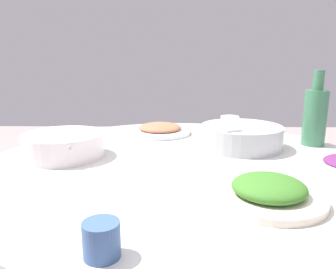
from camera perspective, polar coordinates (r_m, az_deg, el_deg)
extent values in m
cylinder|color=silver|center=(1.03, 2.10, -5.49)|extent=(1.19, 1.19, 0.03)
cylinder|color=#B2B5BA|center=(1.20, 12.22, -0.35)|extent=(0.28, 0.28, 0.08)
ellipsoid|color=white|center=(1.20, 12.23, -0.17)|extent=(0.23, 0.23, 0.08)
cube|color=white|center=(1.15, 9.14, 1.37)|extent=(0.16, 0.11, 0.01)
cylinder|color=white|center=(1.11, -17.16, -1.72)|extent=(0.25, 0.25, 0.07)
cylinder|color=black|center=(1.11, -17.14, -2.08)|extent=(0.22, 0.22, 0.05)
cylinder|color=silver|center=(1.11, -17.25, -0.42)|extent=(0.25, 0.13, 0.01)
cylinder|color=#EEE3CB|center=(0.79, 16.53, -10.10)|extent=(0.25, 0.25, 0.02)
ellipsoid|color=#376F24|center=(0.78, 16.64, -8.49)|extent=(0.16, 0.16, 0.05)
cylinder|color=silver|center=(1.38, -1.36, 0.49)|extent=(0.24, 0.24, 0.02)
ellipsoid|color=#A86344|center=(1.37, -1.37, 1.19)|extent=(0.17, 0.17, 0.03)
cylinder|color=#3B7551|center=(1.30, 23.49, 2.59)|extent=(0.08, 0.08, 0.20)
cylinder|color=#3B7551|center=(1.28, 24.04, 8.37)|extent=(0.04, 0.04, 0.07)
cylinder|color=#3B5B90|center=(0.57, -11.14, -16.97)|extent=(0.06, 0.06, 0.06)
cylinder|color=white|center=(1.45, 10.35, 1.82)|extent=(0.08, 0.08, 0.06)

